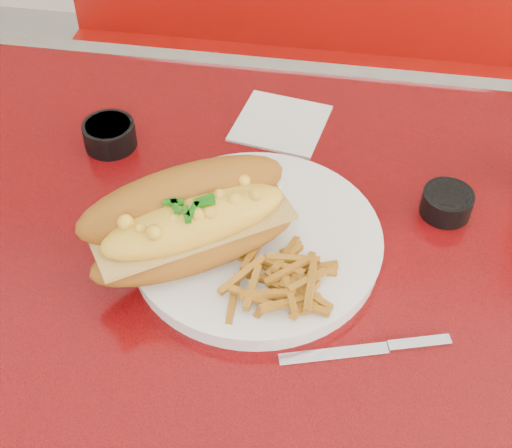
% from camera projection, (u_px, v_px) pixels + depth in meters
% --- Properties ---
extents(diner_table, '(1.23, 0.83, 0.77)m').
position_uv_depth(diner_table, '(256.00, 349.00, 0.91)').
color(diner_table, red).
rests_on(diner_table, ground).
extents(booth_bench_far, '(1.20, 0.51, 0.90)m').
position_uv_depth(booth_bench_far, '(311.00, 143.00, 1.70)').
color(booth_bench_far, '#9B0F0A').
rests_on(booth_bench_far, ground).
extents(dinner_plate, '(0.30, 0.30, 0.02)m').
position_uv_depth(dinner_plate, '(256.00, 241.00, 0.81)').
color(dinner_plate, white).
rests_on(dinner_plate, diner_table).
extents(mac_hoagie, '(0.26, 0.23, 0.11)m').
position_uv_depth(mac_hoagie, '(191.00, 220.00, 0.76)').
color(mac_hoagie, '#A06019').
rests_on(mac_hoagie, dinner_plate).
extents(fries_pile, '(0.10, 0.09, 0.03)m').
position_uv_depth(fries_pile, '(276.00, 275.00, 0.75)').
color(fries_pile, '#C58421').
rests_on(fries_pile, dinner_plate).
extents(fork, '(0.04, 0.15, 0.00)m').
position_uv_depth(fork, '(265.00, 273.00, 0.77)').
color(fork, silver).
rests_on(fork, dinner_plate).
extents(gravy_ramekin, '(0.10, 0.10, 0.04)m').
position_uv_depth(gravy_ramekin, '(251.00, 186.00, 0.86)').
color(gravy_ramekin, white).
rests_on(gravy_ramekin, diner_table).
extents(sauce_cup_left, '(0.08, 0.08, 0.03)m').
position_uv_depth(sauce_cup_left, '(109.00, 134.00, 0.93)').
color(sauce_cup_left, black).
rests_on(sauce_cup_left, diner_table).
extents(sauce_cup_right, '(0.08, 0.08, 0.03)m').
position_uv_depth(sauce_cup_right, '(447.00, 202.00, 0.85)').
color(sauce_cup_right, black).
rests_on(sauce_cup_right, diner_table).
extents(knife, '(0.17, 0.06, 0.01)m').
position_uv_depth(knife, '(380.00, 348.00, 0.72)').
color(knife, silver).
rests_on(knife, diner_table).
extents(paper_napkin, '(0.13, 0.13, 0.00)m').
position_uv_depth(paper_napkin, '(281.00, 123.00, 0.97)').
color(paper_napkin, white).
rests_on(paper_napkin, diner_table).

